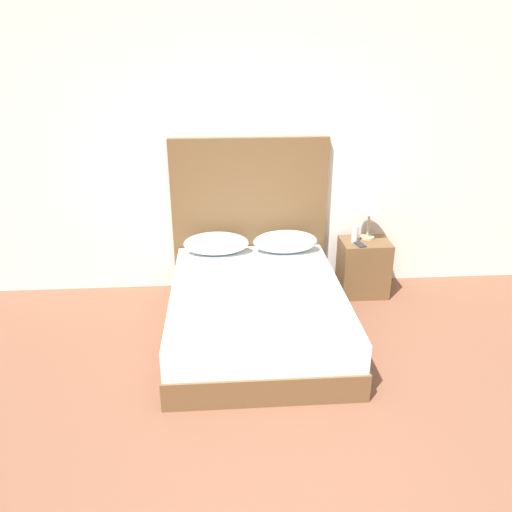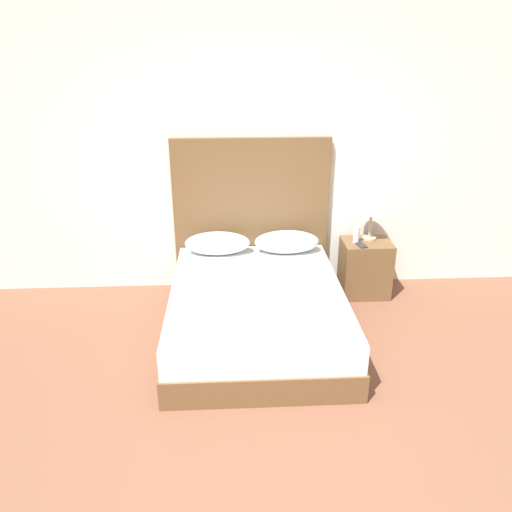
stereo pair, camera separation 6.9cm
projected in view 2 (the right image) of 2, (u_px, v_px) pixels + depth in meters
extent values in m
plane|color=brown|center=(291.00, 503.00, 2.74)|extent=(16.00, 16.00, 0.00)
cube|color=white|center=(260.00, 155.00, 4.78)|extent=(10.00, 0.06, 2.70)
cube|color=brown|center=(257.00, 323.00, 4.29)|extent=(1.45, 1.90, 0.22)
cube|color=silver|center=(257.00, 300.00, 4.21)|extent=(1.42, 1.86, 0.23)
cube|color=brown|center=(251.00, 216.00, 4.94)|extent=(1.52, 0.05, 1.53)
ellipsoid|color=silver|center=(217.00, 243.00, 4.80)|extent=(0.63, 0.28, 0.22)
ellipsoid|color=silver|center=(287.00, 242.00, 4.83)|extent=(0.63, 0.28, 0.22)
cube|color=#B7B7BC|center=(269.00, 292.00, 4.08)|extent=(0.11, 0.16, 0.01)
cube|color=brown|center=(365.00, 268.00, 4.95)|extent=(0.47, 0.38, 0.56)
cylinder|color=tan|center=(369.00, 238.00, 4.91)|extent=(0.14, 0.14, 0.02)
cylinder|color=tan|center=(370.00, 225.00, 4.85)|extent=(0.02, 0.02, 0.26)
cone|color=beige|center=(372.00, 203.00, 4.77)|extent=(0.29, 0.29, 0.19)
cube|color=#232328|center=(361.00, 245.00, 4.75)|extent=(0.10, 0.16, 0.01)
cylinder|color=silver|center=(356.00, 235.00, 4.79)|extent=(0.06, 0.06, 0.16)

